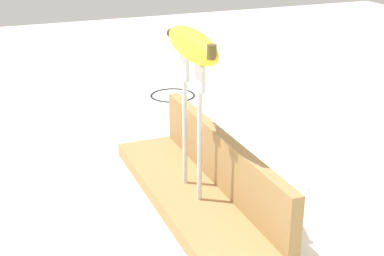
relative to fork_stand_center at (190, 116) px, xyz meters
The scene contains 7 objects.
ground_plane 0.14m from the fork_stand_center, 90.00° to the left, with size 3.00×3.00×0.00m, color white.
wooden_board 0.13m from the fork_stand_center, 90.00° to the left, with size 0.42×0.11×0.02m, color #A87F4C.
board_backstop 0.09m from the fork_stand_center, 90.00° to the left, with size 0.42×0.02×0.08m, color #A87F4C.
fork_stand_center is the anchor object (origin of this frame).
banana_raised_center 0.10m from the fork_stand_center, behind, with size 0.17×0.04×0.04m.
fork_fallen_near 0.20m from the fork_stand_center, 121.52° to the left, with size 0.18×0.11×0.01m.
wire_coil 0.54m from the fork_stand_center, 162.79° to the left, with size 0.11×0.11×0.00m, color black.
Camera 1 is at (0.69, -0.28, 0.41)m, focal length 52.36 mm.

